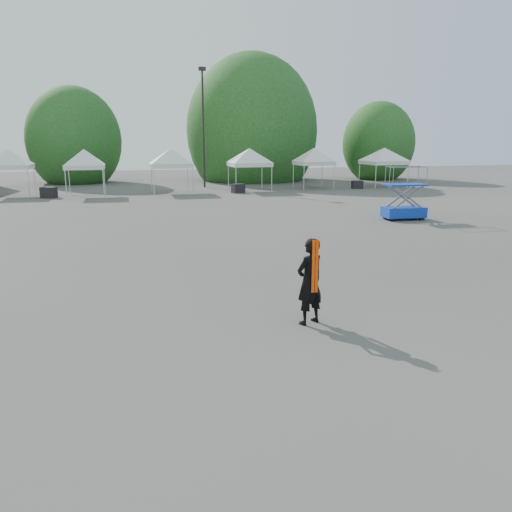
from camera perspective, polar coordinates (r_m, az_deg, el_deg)
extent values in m
plane|color=#474442|center=(12.13, 4.16, -5.67)|extent=(120.00, 120.00, 0.00)
cylinder|color=black|center=(43.39, -6.02, 14.08)|extent=(0.16, 0.16, 9.50)
cube|color=black|center=(43.77, -6.19, 20.51)|extent=(0.60, 0.25, 0.30)
cylinder|color=#382314|center=(51.10, -19.81, 9.17)|extent=(0.36, 0.36, 2.27)
ellipsoid|color=#1B4818|center=(51.03, -20.06, 12.31)|extent=(4.16, 4.16, 4.78)
cylinder|color=#382314|center=(51.52, -0.46, 10.24)|extent=(0.36, 0.36, 2.80)
ellipsoid|color=#1B4818|center=(51.47, -0.47, 14.08)|extent=(5.12, 5.12, 5.89)
cylinder|color=#382314|center=(54.43, 13.66, 9.66)|extent=(0.36, 0.36, 2.10)
ellipsoid|color=#1B4818|center=(54.36, 13.81, 12.38)|extent=(3.84, 3.84, 4.42)
cylinder|color=silver|center=(38.71, -24.56, 7.58)|extent=(0.06, 0.06, 2.00)
cylinder|color=silver|center=(41.37, -23.96, 7.91)|extent=(0.06, 0.06, 2.00)
cube|color=silver|center=(40.22, -26.31, 9.12)|extent=(2.90, 2.90, 0.30)
pyramid|color=silver|center=(40.18, -26.49, 10.89)|extent=(4.10, 4.10, 1.10)
cylinder|color=silver|center=(36.95, -20.90, 7.69)|extent=(0.06, 0.06, 2.00)
cylinder|color=silver|center=(36.78, -17.03, 7.95)|extent=(0.06, 0.06, 2.00)
cylinder|color=silver|center=(39.41, -20.55, 8.00)|extent=(0.06, 0.06, 2.00)
cylinder|color=silver|center=(39.25, -16.92, 8.24)|extent=(0.06, 0.06, 2.00)
cube|color=silver|center=(38.01, -18.97, 9.60)|extent=(2.68, 2.68, 0.30)
pyramid|color=silver|center=(37.97, -19.11, 11.48)|extent=(3.79, 3.79, 1.10)
cylinder|color=silver|center=(37.29, -11.61, 8.32)|extent=(0.06, 0.06, 2.00)
cylinder|color=silver|center=(37.56, -7.25, 8.51)|extent=(0.06, 0.06, 2.00)
cylinder|color=silver|center=(40.11, -11.86, 8.62)|extent=(0.06, 0.06, 2.00)
cylinder|color=silver|center=(40.37, -7.80, 8.80)|extent=(0.06, 0.06, 2.00)
cube|color=silver|center=(38.74, -9.69, 10.16)|extent=(3.03, 3.03, 0.30)
pyramid|color=silver|center=(38.71, -9.76, 12.01)|extent=(4.29, 4.29, 1.10)
cylinder|color=silver|center=(38.34, -2.31, 8.69)|extent=(0.06, 0.06, 2.00)
cylinder|color=silver|center=(39.05, 1.81, 8.77)|extent=(0.06, 0.06, 2.00)
cylinder|color=silver|center=(41.10, -3.18, 8.97)|extent=(0.06, 0.06, 2.00)
cylinder|color=silver|center=(41.77, 0.68, 9.05)|extent=(0.06, 0.06, 2.00)
cube|color=silver|center=(39.98, -0.75, 10.42)|extent=(3.04, 3.04, 0.30)
pyramid|color=silver|center=(39.94, -0.76, 12.21)|extent=(4.30, 4.30, 1.10)
cylinder|color=silver|center=(40.91, 5.50, 8.91)|extent=(0.06, 0.06, 2.00)
cylinder|color=silver|center=(41.90, 8.93, 8.91)|extent=(0.06, 0.06, 2.00)
cylinder|color=silver|center=(43.39, 4.28, 9.16)|extent=(0.06, 0.06, 2.00)
cylinder|color=silver|center=(44.32, 7.55, 9.17)|extent=(0.06, 0.06, 2.00)
cube|color=silver|center=(42.55, 6.60, 10.50)|extent=(2.84, 2.84, 0.30)
pyramid|color=silver|center=(42.52, 6.65, 12.18)|extent=(4.01, 4.01, 1.10)
cylinder|color=silver|center=(42.80, 13.51, 8.79)|extent=(0.06, 0.06, 2.00)
cylinder|color=silver|center=(44.30, 16.98, 8.72)|extent=(0.06, 0.06, 2.00)
cylinder|color=silver|center=(45.47, 11.71, 9.11)|extent=(0.06, 0.06, 2.00)
cylinder|color=silver|center=(46.89, 15.05, 9.05)|extent=(0.06, 0.06, 2.00)
cube|color=silver|center=(44.79, 14.39, 10.30)|extent=(3.21, 3.21, 0.30)
pyramid|color=silver|center=(44.75, 14.48, 11.90)|extent=(4.54, 4.54, 1.10)
imported|color=black|center=(10.73, 6.16, -2.92)|extent=(0.81, 0.69, 1.89)
cube|color=#FF4305|center=(10.46, 6.57, -1.20)|extent=(0.15, 0.03, 1.13)
cube|color=#0D4FB4|center=(26.32, 16.52, 4.84)|extent=(2.11, 1.14, 0.51)
cube|color=#0D4FB4|center=(26.17, 16.71, 7.81)|extent=(2.02, 1.10, 0.09)
cylinder|color=black|center=(25.62, 15.40, 4.18)|extent=(0.31, 0.15, 0.31)
cylinder|color=black|center=(26.35, 18.40, 4.22)|extent=(0.31, 0.15, 0.31)
cylinder|color=black|center=(26.38, 14.57, 4.47)|extent=(0.31, 0.15, 0.31)
cylinder|color=black|center=(27.09, 17.51, 4.50)|extent=(0.31, 0.15, 0.31)
cube|color=black|center=(37.94, -22.61, 6.72)|extent=(1.14, 0.99, 0.76)
cube|color=black|center=(38.50, -2.05, 7.73)|extent=(1.03, 0.89, 0.69)
cube|color=black|center=(42.82, 11.49, 7.99)|extent=(0.93, 0.77, 0.66)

